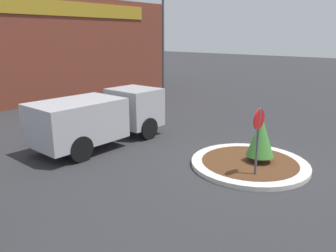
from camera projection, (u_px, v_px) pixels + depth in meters
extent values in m
plane|color=#2D2D30|center=(249.00, 166.00, 10.81)|extent=(120.00, 120.00, 0.00)
cylinder|color=beige|center=(249.00, 164.00, 10.79)|extent=(3.82, 3.82, 0.14)
cylinder|color=#4C2D19|center=(249.00, 164.00, 10.79)|extent=(3.13, 3.13, 0.14)
cylinder|color=#4C4C51|center=(257.00, 144.00, 9.55)|extent=(0.07, 0.07, 2.16)
cylinder|color=#B71414|center=(259.00, 119.00, 9.35)|extent=(0.61, 0.03, 0.61)
cylinder|color=brown|center=(259.00, 158.00, 10.76)|extent=(0.08, 0.08, 0.20)
cone|color=#3D7F33|center=(261.00, 137.00, 10.57)|extent=(0.89, 0.89, 1.29)
cube|color=#B2B2B7|center=(135.00, 107.00, 14.00)|extent=(1.79, 2.03, 1.59)
cube|color=#B2B2B7|center=(77.00, 121.00, 11.89)|extent=(3.29, 2.19, 1.49)
cube|color=black|center=(144.00, 99.00, 14.37)|extent=(0.11, 1.76, 0.55)
cylinder|color=black|center=(118.00, 121.00, 14.68)|extent=(0.91, 0.26, 0.90)
cylinder|color=black|center=(148.00, 129.00, 13.49)|extent=(0.91, 0.26, 0.90)
cylinder|color=black|center=(50.00, 138.00, 12.24)|extent=(0.91, 0.26, 0.90)
cylinder|color=black|center=(81.00, 149.00, 11.05)|extent=(0.91, 0.26, 0.90)
cube|color=brown|center=(56.00, 48.00, 23.50)|extent=(15.92, 6.00, 6.59)
cube|color=#B28E23|center=(77.00, 9.00, 20.86)|extent=(11.14, 0.08, 0.90)
cylinder|color=#4C4C51|center=(163.00, 48.00, 23.02)|extent=(0.16, 0.16, 6.63)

